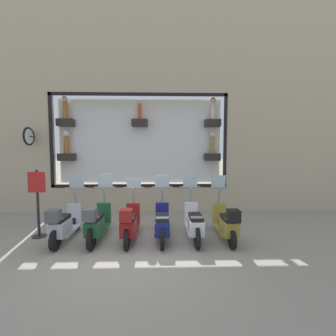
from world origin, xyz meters
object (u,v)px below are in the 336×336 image
at_px(scooter_olive_0, 226,223).
at_px(scooter_red_3, 130,223).
at_px(scooter_green_4, 97,223).
at_px(scooter_silver_5, 64,224).
at_px(scooter_white_1, 194,223).
at_px(shop_sign_post, 38,201).
at_px(scooter_navy_2, 162,223).

bearing_deg(scooter_olive_0, scooter_red_3, 89.87).
height_order(scooter_red_3, scooter_green_4, scooter_green_4).
bearing_deg(scooter_silver_5, scooter_olive_0, -90.12).
relative_size(scooter_olive_0, scooter_green_4, 0.99).
relative_size(scooter_white_1, shop_sign_post, 0.99).
height_order(scooter_green_4, shop_sign_post, shop_sign_post).
bearing_deg(scooter_green_4, scooter_olive_0, -90.26).
distance_m(scooter_olive_0, scooter_red_3, 2.49).
relative_size(scooter_white_1, scooter_green_4, 1.00).
relative_size(scooter_navy_2, scooter_red_3, 1.00).
distance_m(scooter_navy_2, scooter_green_4, 1.66).
distance_m(scooter_white_1, shop_sign_post, 4.21).
relative_size(scooter_olive_0, scooter_white_1, 0.99).
bearing_deg(scooter_olive_0, shop_sign_post, 85.75).
xyz_separation_m(scooter_navy_2, scooter_silver_5, (-0.06, 2.49, 0.04)).
relative_size(scooter_green_4, scooter_silver_5, 1.00).
xyz_separation_m(scooter_navy_2, scooter_green_4, (-0.06, 1.66, 0.05)).
xyz_separation_m(scooter_green_4, scooter_silver_5, (-0.01, 0.83, -0.01)).
height_order(scooter_silver_5, shop_sign_post, shop_sign_post).
bearing_deg(scooter_olive_0, scooter_navy_2, 87.55).
bearing_deg(scooter_red_3, scooter_navy_2, -85.49).
height_order(scooter_navy_2, scooter_silver_5, scooter_silver_5).
bearing_deg(scooter_silver_5, scooter_red_3, -90.11).
relative_size(scooter_green_4, shop_sign_post, 0.99).
height_order(scooter_olive_0, scooter_red_3, scooter_olive_0).
xyz_separation_m(scooter_navy_2, shop_sign_post, (0.30, 3.33, 0.55)).
bearing_deg(scooter_navy_2, scooter_red_3, 94.51).
bearing_deg(scooter_red_3, scooter_silver_5, 89.89).
xyz_separation_m(scooter_red_3, scooter_green_4, (0.01, 0.83, 0.02)).
distance_m(scooter_navy_2, scooter_silver_5, 2.49).
relative_size(scooter_olive_0, shop_sign_post, 0.98).
height_order(scooter_white_1, scooter_navy_2, scooter_navy_2).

